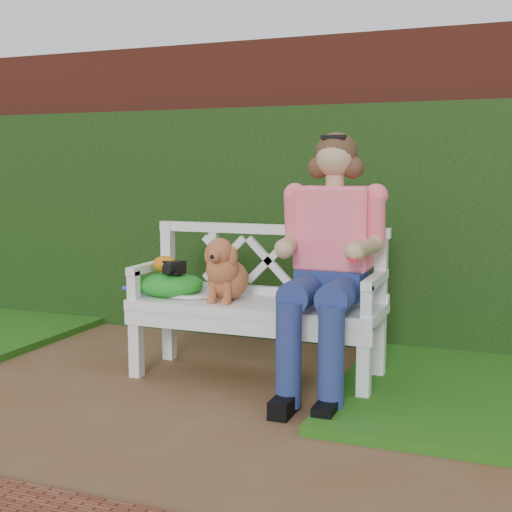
% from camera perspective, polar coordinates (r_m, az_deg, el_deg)
% --- Properties ---
extents(ground, '(60.00, 60.00, 0.00)m').
position_cam_1_polar(ground, '(3.89, -11.93, -11.80)').
color(ground, brown).
extents(brick_wall, '(10.00, 0.30, 2.20)m').
position_cam_1_polar(brick_wall, '(5.37, -1.12, 5.58)').
color(brick_wall, maroon).
rests_on(brick_wall, ground).
extents(ivy_hedge, '(10.00, 0.18, 1.70)m').
position_cam_1_polar(ivy_hedge, '(5.18, -2.03, 2.75)').
color(ivy_hedge, '#234615').
rests_on(ivy_hedge, ground).
extents(garden_bench, '(1.60, 0.65, 0.48)m').
position_cam_1_polar(garden_bench, '(4.13, 0.00, -7.04)').
color(garden_bench, white).
rests_on(garden_bench, ground).
extents(seated_woman, '(0.85, 0.98, 1.47)m').
position_cam_1_polar(seated_woman, '(3.87, 6.30, -0.54)').
color(seated_woman, '#F85D6D').
rests_on(seated_woman, ground).
extents(dog, '(0.34, 0.41, 0.39)m').
position_cam_1_polar(dog, '(4.06, -2.50, -1.02)').
color(dog, '#9E663A').
rests_on(dog, garden_bench).
extents(tennis_racket, '(0.74, 0.48, 0.03)m').
position_cam_1_polar(tennis_racket, '(4.26, -5.93, -3.07)').
color(tennis_racket, white).
rests_on(tennis_racket, garden_bench).
extents(green_bag, '(0.51, 0.46, 0.14)m').
position_cam_1_polar(green_bag, '(4.25, -7.21, -2.36)').
color(green_bag, '#338B3D').
rests_on(green_bag, garden_bench).
extents(camera_item, '(0.14, 0.11, 0.08)m').
position_cam_1_polar(camera_item, '(4.21, -6.83, -0.93)').
color(camera_item, black).
rests_on(camera_item, green_bag).
extents(baseball_glove, '(0.19, 0.15, 0.10)m').
position_cam_1_polar(baseball_glove, '(4.26, -7.60, -0.68)').
color(baseball_glove, orange).
rests_on(baseball_glove, green_bag).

